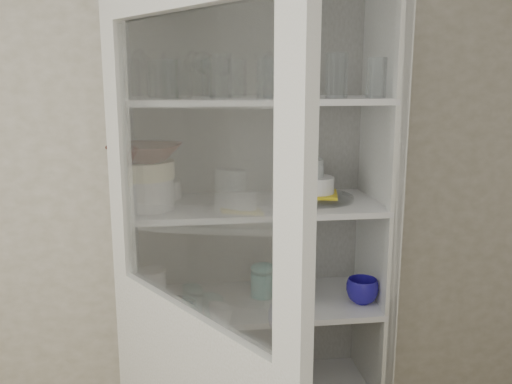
# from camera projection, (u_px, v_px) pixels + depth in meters

# --- Properties ---
(wall_back) EXTENTS (3.60, 0.02, 2.60)m
(wall_back) POSITION_uv_depth(u_px,v_px,m) (202.00, 182.00, 2.28)
(wall_back) COLOR #A79F89
(wall_back) RESTS_ON ground
(pantry_cabinet) EXTENTS (1.00, 0.45, 2.10)m
(pantry_cabinet) POSITION_uv_depth(u_px,v_px,m) (254.00, 275.00, 2.22)
(pantry_cabinet) COLOR #B7B6A5
(pantry_cabinet) RESTS_ON floor
(cupboard_door) EXTENTS (0.51, 0.78, 2.00)m
(cupboard_door) POSITION_uv_depth(u_px,v_px,m) (194.00, 384.00, 1.55)
(cupboard_door) COLOR #B7B6A5
(cupboard_door) RESTS_ON floor
(tumbler_0) EXTENTS (0.08, 0.08, 0.13)m
(tumbler_0) POSITION_uv_depth(u_px,v_px,m) (169.00, 79.00, 1.84)
(tumbler_0) COLOR silver
(tumbler_0) RESTS_ON shelf_glass
(tumbler_1) EXTENTS (0.09, 0.09, 0.15)m
(tumbler_1) POSITION_uv_depth(u_px,v_px,m) (221.00, 77.00, 1.83)
(tumbler_1) COLOR silver
(tumbler_1) RESTS_ON shelf_glass
(tumbler_2) EXTENTS (0.07, 0.07, 0.13)m
(tumbler_2) POSITION_uv_depth(u_px,v_px,m) (183.00, 79.00, 1.86)
(tumbler_2) COLOR silver
(tumbler_2) RESTS_ON shelf_glass
(tumbler_3) EXTENTS (0.08, 0.08, 0.13)m
(tumbler_3) POSITION_uv_depth(u_px,v_px,m) (267.00, 79.00, 1.88)
(tumbler_3) COLOR silver
(tumbler_3) RESTS_ON shelf_glass
(tumbler_4) EXTENTS (0.09, 0.09, 0.14)m
(tumbler_4) POSITION_uv_depth(u_px,v_px,m) (272.00, 79.00, 1.90)
(tumbler_4) COLOR silver
(tumbler_4) RESTS_ON shelf_glass
(tumbler_5) EXTENTS (0.10, 0.10, 0.16)m
(tumbler_5) POSITION_uv_depth(u_px,v_px,m) (337.00, 76.00, 1.87)
(tumbler_5) COLOR silver
(tumbler_5) RESTS_ON shelf_glass
(tumbler_6) EXTENTS (0.07, 0.07, 0.14)m
(tumbler_6) POSITION_uv_depth(u_px,v_px,m) (376.00, 78.00, 1.91)
(tumbler_6) COLOR silver
(tumbler_6) RESTS_ON shelf_glass
(tumbler_7) EXTENTS (0.08, 0.08, 0.13)m
(tumbler_7) POSITION_uv_depth(u_px,v_px,m) (163.00, 79.00, 1.96)
(tumbler_7) COLOR silver
(tumbler_7) RESTS_ON shelf_glass
(tumbler_8) EXTENTS (0.07, 0.07, 0.13)m
(tumbler_8) POSITION_uv_depth(u_px,v_px,m) (158.00, 79.00, 1.93)
(tumbler_8) COLOR silver
(tumbler_8) RESTS_ON shelf_glass
(tumbler_9) EXTENTS (0.09, 0.09, 0.14)m
(tumbler_9) POSITION_uv_depth(u_px,v_px,m) (237.00, 79.00, 1.97)
(tumbler_9) COLOR silver
(tumbler_9) RESTS_ON shelf_glass
(goblet_0) EXTENTS (0.07, 0.07, 0.16)m
(goblet_0) POSITION_uv_depth(u_px,v_px,m) (209.00, 76.00, 2.04)
(goblet_0) COLOR silver
(goblet_0) RESTS_ON shelf_glass
(goblet_1) EXTENTS (0.08, 0.08, 0.19)m
(goblet_1) POSITION_uv_depth(u_px,v_px,m) (203.00, 72.00, 2.08)
(goblet_1) COLOR silver
(goblet_1) RESTS_ON shelf_glass
(goblet_2) EXTENTS (0.08, 0.08, 0.18)m
(goblet_2) POSITION_uv_depth(u_px,v_px,m) (271.00, 73.00, 2.11)
(goblet_2) COLOR silver
(goblet_2) RESTS_ON shelf_glass
(goblet_3) EXTENTS (0.07, 0.07, 0.16)m
(goblet_3) POSITION_uv_depth(u_px,v_px,m) (305.00, 76.00, 2.14)
(goblet_3) COLOR silver
(goblet_3) RESTS_ON shelf_glass
(plate_stack_front) EXTENTS (0.20, 0.20, 0.11)m
(plate_stack_front) POSITION_uv_depth(u_px,v_px,m) (147.00, 194.00, 1.98)
(plate_stack_front) COLOR white
(plate_stack_front) RESTS_ON shelf_plates
(plate_stack_back) EXTENTS (0.20, 0.20, 0.07)m
(plate_stack_back) POSITION_uv_depth(u_px,v_px,m) (156.00, 189.00, 2.16)
(plate_stack_back) COLOR white
(plate_stack_back) RESTS_ON shelf_plates
(cream_bowl) EXTENTS (0.26, 0.26, 0.06)m
(cream_bowl) POSITION_uv_depth(u_px,v_px,m) (146.00, 170.00, 1.96)
(cream_bowl) COLOR #F1E6BC
(cream_bowl) RESTS_ON plate_stack_front
(terracotta_bowl) EXTENTS (0.31, 0.31, 0.06)m
(terracotta_bowl) POSITION_uv_depth(u_px,v_px,m) (145.00, 153.00, 1.95)
(terracotta_bowl) COLOR #40150C
(terracotta_bowl) RESTS_ON cream_bowl
(glass_platter) EXTENTS (0.36, 0.36, 0.02)m
(glass_platter) POSITION_uv_depth(u_px,v_px,m) (315.00, 198.00, 2.13)
(glass_platter) COLOR silver
(glass_platter) RESTS_ON shelf_plates
(yellow_trivet) EXTENTS (0.20, 0.20, 0.01)m
(yellow_trivet) POSITION_uv_depth(u_px,v_px,m) (315.00, 194.00, 2.13)
(yellow_trivet) COLOR gold
(yellow_trivet) RESTS_ON glass_platter
(white_ramekin) EXTENTS (0.16, 0.16, 0.06)m
(white_ramekin) POSITION_uv_depth(u_px,v_px,m) (316.00, 185.00, 2.12)
(white_ramekin) COLOR white
(white_ramekin) RESTS_ON yellow_trivet
(grey_bowl_stack) EXTENTS (0.13, 0.13, 0.16)m
(grey_bowl_stack) POSITION_uv_depth(u_px,v_px,m) (307.00, 179.00, 2.13)
(grey_bowl_stack) COLOR silver
(grey_bowl_stack) RESTS_ON shelf_plates
(mug_blue) EXTENTS (0.16, 0.16, 0.10)m
(mug_blue) POSITION_uv_depth(u_px,v_px,m) (362.00, 291.00, 2.13)
(mug_blue) COLOR navy
(mug_blue) RESTS_ON shelf_mugs
(mug_teal) EXTENTS (0.12, 0.12, 0.09)m
(mug_teal) POSITION_uv_depth(u_px,v_px,m) (288.00, 283.00, 2.21)
(mug_teal) COLOR #19796B
(mug_teal) RESTS_ON shelf_mugs
(mug_white) EXTENTS (0.13, 0.13, 0.10)m
(mug_white) POSITION_uv_depth(u_px,v_px,m) (289.00, 295.00, 2.09)
(mug_white) COLOR white
(mug_white) RESTS_ON shelf_mugs
(teal_jar) EXTENTS (0.10, 0.10, 0.12)m
(teal_jar) POSITION_uv_depth(u_px,v_px,m) (263.00, 282.00, 2.20)
(teal_jar) COLOR #19796B
(teal_jar) RESTS_ON shelf_mugs
(measuring_cups) EXTENTS (0.10, 0.10, 0.04)m
(measuring_cups) POSITION_uv_depth(u_px,v_px,m) (177.00, 305.00, 2.07)
(measuring_cups) COLOR silver
(measuring_cups) RESTS_ON shelf_mugs
(white_canister) EXTENTS (0.14, 0.14, 0.13)m
(white_canister) POSITION_uv_depth(u_px,v_px,m) (152.00, 285.00, 2.14)
(white_canister) COLOR white
(white_canister) RESTS_ON shelf_mugs
(tin_box) EXTENTS (0.21, 0.16, 0.06)m
(tin_box) POSITION_uv_depth(u_px,v_px,m) (281.00, 384.00, 2.24)
(tin_box) COLOR #B6B6B6
(tin_box) RESTS_ON shelf_bot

